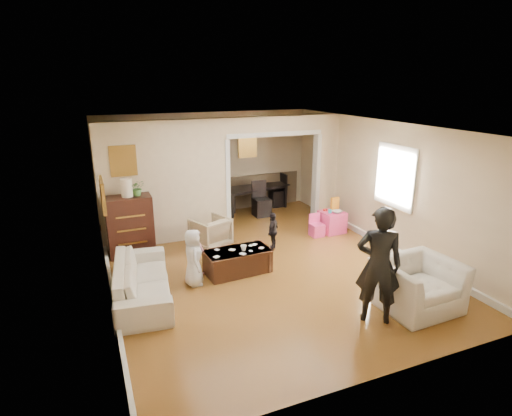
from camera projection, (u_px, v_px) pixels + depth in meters
name	position (u px, v px, depth m)	size (l,w,h in m)	color
floor	(260.00, 263.00, 8.00)	(7.00, 7.00, 0.00)	#9F6929
partition_left	(166.00, 183.00, 8.70)	(2.75, 0.18, 2.60)	beige
partition_right	(325.00, 169.00, 10.10)	(0.55, 0.18, 2.60)	beige
partition_header	(274.00, 124.00, 9.27)	(2.22, 0.18, 0.35)	beige
window_pane	(396.00, 176.00, 8.18)	(0.03, 0.95, 1.10)	white
framed_art_partition	(123.00, 161.00, 8.14)	(0.45, 0.03, 0.55)	brown
framed_art_sofa_wall	(103.00, 195.00, 5.94)	(0.03, 0.55, 0.40)	brown
framed_art_alcove	(248.00, 146.00, 10.93)	(0.45, 0.03, 0.55)	brown
sofa	(142.00, 280.00, 6.66)	(2.11, 0.83, 0.62)	silver
armchair_back	(210.00, 232.00, 8.69)	(0.68, 0.70, 0.64)	tan
armchair_front	(417.00, 285.00, 6.34)	(1.16, 1.01, 0.76)	silver
dresser	(130.00, 226.00, 8.23)	(0.88, 0.49, 1.20)	#361610
table_lamp	(127.00, 188.00, 8.00)	(0.22, 0.22, 0.36)	#FFEDCF
potted_plant	(137.00, 188.00, 8.08)	(0.28, 0.24, 0.31)	#3D6F31
coffee_table	(238.00, 261.00, 7.55)	(1.15, 0.58, 0.43)	#381A12
coffee_cup	(244.00, 248.00, 7.46)	(0.11, 0.11, 0.10)	white
play_table	(332.00, 222.00, 9.56)	(0.50, 0.50, 0.49)	#F33F86
cereal_box	(335.00, 204.00, 9.57)	(0.20, 0.07, 0.30)	yellow
cyan_cup	(330.00, 211.00, 9.39)	(0.08, 0.08, 0.08)	#24AFB8
toy_block	(325.00, 210.00, 9.54)	(0.08, 0.06, 0.05)	red
play_bowl	(337.00, 212.00, 9.39)	(0.22, 0.22, 0.05)	silver
dining_table	(252.00, 197.00, 11.23)	(1.86, 1.04, 0.65)	black
adult_person	(379.00, 265.00, 5.86)	(0.64, 0.42, 1.75)	black
child_kneel_a	(193.00, 258.00, 7.02)	(0.49, 0.32, 1.00)	silver
child_kneel_b	(195.00, 251.00, 7.50)	(0.40, 0.31, 0.82)	#C97D96
child_toddler	(273.00, 231.00, 8.54)	(0.47, 0.19, 0.80)	black
craft_papers	(240.00, 250.00, 7.49)	(1.00, 0.48, 0.00)	white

